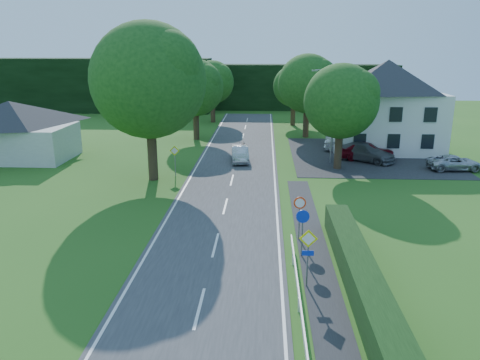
# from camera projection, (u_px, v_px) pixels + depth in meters

# --- Properties ---
(road) EXTENTS (7.00, 80.00, 0.04)m
(road) POSITION_uv_depth(u_px,v_px,m) (228.00, 197.00, 31.60)
(road) COLOR #38383A
(road) RESTS_ON ground
(parking_pad) EXTENTS (14.00, 16.00, 0.04)m
(parking_pad) POSITION_uv_depth(u_px,v_px,m) (367.00, 155.00, 43.45)
(parking_pad) COLOR #252527
(parking_pad) RESTS_ON ground
(line_edge_left) EXTENTS (0.12, 80.00, 0.01)m
(line_edge_left) POSITION_uv_depth(u_px,v_px,m) (180.00, 195.00, 31.76)
(line_edge_left) COLOR white
(line_edge_left) RESTS_ON road
(line_edge_right) EXTENTS (0.12, 80.00, 0.01)m
(line_edge_right) POSITION_uv_depth(u_px,v_px,m) (276.00, 197.00, 31.42)
(line_edge_right) COLOR white
(line_edge_right) RESTS_ON road
(line_centre) EXTENTS (0.12, 80.00, 0.01)m
(line_centre) POSITION_uv_depth(u_px,v_px,m) (228.00, 196.00, 31.59)
(line_centre) COLOR white
(line_centre) RESTS_ON road
(tree_main) EXTENTS (9.40, 9.40, 11.64)m
(tree_main) POSITION_uv_depth(u_px,v_px,m) (150.00, 103.00, 34.14)
(tree_main) COLOR #194715
(tree_main) RESTS_ON ground
(tree_left_far) EXTENTS (7.00, 7.00, 8.58)m
(tree_left_far) POSITION_uv_depth(u_px,v_px,m) (196.00, 100.00, 49.87)
(tree_left_far) COLOR #194715
(tree_left_far) RESTS_ON ground
(tree_right_far) EXTENTS (7.40, 7.40, 9.09)m
(tree_right_far) POSITION_uv_depth(u_px,v_px,m) (307.00, 96.00, 51.10)
(tree_right_far) COLOR #194715
(tree_right_far) RESTS_ON ground
(tree_left_back) EXTENTS (6.60, 6.60, 8.07)m
(tree_left_back) POSITION_uv_depth(u_px,v_px,m) (213.00, 92.00, 61.43)
(tree_left_back) COLOR #194715
(tree_left_back) RESTS_ON ground
(tree_right_back) EXTENTS (6.20, 6.20, 7.56)m
(tree_right_back) POSITION_uv_depth(u_px,v_px,m) (294.00, 96.00, 59.04)
(tree_right_back) COLOR #194715
(tree_right_back) RESTS_ON ground
(tree_right_mid) EXTENTS (7.00, 7.00, 8.58)m
(tree_right_mid) POSITION_uv_depth(u_px,v_px,m) (340.00, 117.00, 37.66)
(tree_right_mid) COLOR #194715
(tree_right_mid) RESTS_ON ground
(treeline_left) EXTENTS (44.00, 6.00, 8.00)m
(treeline_left) POSITION_uv_depth(u_px,v_px,m) (69.00, 85.00, 72.24)
(treeline_left) COLOR black
(treeline_left) RESTS_ON ground
(treeline_right) EXTENTS (30.00, 5.00, 7.00)m
(treeline_right) POSITION_uv_depth(u_px,v_px,m) (300.00, 87.00, 74.37)
(treeline_right) COLOR black
(treeline_right) RESTS_ON ground
(bungalow_left) EXTENTS (11.00, 6.50, 5.20)m
(bungalow_left) POSITION_uv_depth(u_px,v_px,m) (12.00, 129.00, 41.48)
(bungalow_left) COLOR #B4B4B0
(bungalow_left) RESTS_ON ground
(house_white) EXTENTS (10.60, 8.40, 8.60)m
(house_white) POSITION_uv_depth(u_px,v_px,m) (385.00, 104.00, 45.02)
(house_white) COLOR silver
(house_white) RESTS_ON ground
(streetlight) EXTENTS (2.03, 0.18, 8.00)m
(streetlight) POSITION_uv_depth(u_px,v_px,m) (332.00, 112.00, 39.55)
(streetlight) COLOR slate
(streetlight) RESTS_ON ground
(sign_priority_right) EXTENTS (0.78, 0.09, 2.59)m
(sign_priority_right) POSITION_uv_depth(u_px,v_px,m) (308.00, 248.00, 19.35)
(sign_priority_right) COLOR slate
(sign_priority_right) RESTS_ON ground
(sign_roundabout) EXTENTS (0.64, 0.08, 2.37)m
(sign_roundabout) POSITION_uv_depth(u_px,v_px,m) (302.00, 224.00, 22.26)
(sign_roundabout) COLOR slate
(sign_roundabout) RESTS_ON ground
(sign_speed_limit) EXTENTS (0.64, 0.11, 2.37)m
(sign_speed_limit) POSITION_uv_depth(u_px,v_px,m) (300.00, 208.00, 24.15)
(sign_speed_limit) COLOR slate
(sign_speed_limit) RESTS_ON ground
(sign_priority_left) EXTENTS (0.78, 0.09, 2.44)m
(sign_priority_left) POSITION_uv_depth(u_px,v_px,m) (175.00, 155.00, 36.14)
(sign_priority_left) COLOR slate
(sign_priority_left) RESTS_ON ground
(moving_car) EXTENTS (1.81, 4.19, 1.34)m
(moving_car) POSITION_uv_depth(u_px,v_px,m) (240.00, 154.00, 40.99)
(moving_car) COLOR #AEADB2
(moving_car) RESTS_ON road
(motorcycle) EXTENTS (1.06, 2.04, 1.02)m
(motorcycle) POSITION_uv_depth(u_px,v_px,m) (242.00, 146.00, 45.07)
(motorcycle) COLOR black
(motorcycle) RESTS_ON road
(parked_car_red) EXTENTS (5.04, 2.60, 1.64)m
(parked_car_red) POSITION_uv_depth(u_px,v_px,m) (366.00, 151.00, 41.52)
(parked_car_red) COLOR maroon
(parked_car_red) RESTS_ON parking_pad
(parked_car_silver_a) EXTENTS (4.46, 2.29, 1.40)m
(parked_car_silver_a) POSITION_uv_depth(u_px,v_px,m) (347.00, 145.00, 44.66)
(parked_car_silver_a) COLOR #B8B7BC
(parked_car_silver_a) RESTS_ON parking_pad
(parked_car_grey) EXTENTS (5.55, 4.91, 1.54)m
(parked_car_grey) POSITION_uv_depth(u_px,v_px,m) (365.00, 152.00, 41.20)
(parked_car_grey) COLOR #55565B
(parked_car_grey) RESTS_ON parking_pad
(parked_car_silver_b) EXTENTS (4.43, 2.23, 1.20)m
(parked_car_silver_b) POSITION_uv_depth(u_px,v_px,m) (455.00, 163.00, 38.17)
(parked_car_silver_b) COLOR #B4B5BC
(parked_car_silver_b) RESTS_ON parking_pad
(parasol) EXTENTS (2.43, 2.48, 2.18)m
(parasol) POSITION_uv_depth(u_px,v_px,m) (344.00, 139.00, 45.16)
(parasol) COLOR #B00E16
(parasol) RESTS_ON parking_pad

